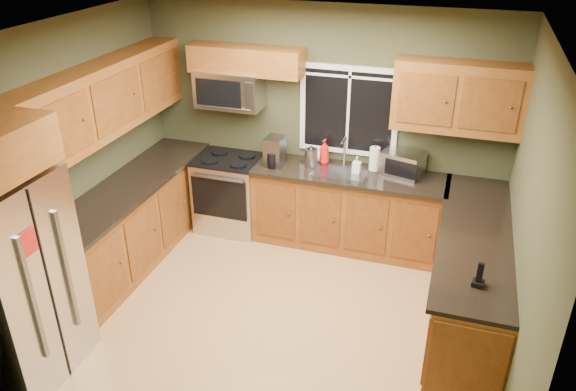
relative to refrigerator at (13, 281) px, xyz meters
The scene contains 28 objects.
floor 2.35m from the refrigerator, 36.78° to the left, with size 4.20×4.20×0.00m, color #B4844E.
ceiling 2.82m from the refrigerator, 36.78° to the left, with size 4.20×4.20×0.00m, color white.
back_wall 3.58m from the refrigerator, 60.71° to the left, with size 4.20×4.20×0.00m, color #3A3D24.
front_wall 1.86m from the refrigerator, 16.04° to the right, with size 4.20×4.20×0.00m, color #3A3D24.
left_wall 1.42m from the refrigerator, 105.52° to the left, with size 3.60×3.60×0.00m, color #3A3D24.
right_wall 4.08m from the refrigerator, 18.71° to the left, with size 3.60×3.60×0.00m, color #3A3D24.
window 3.75m from the refrigerator, 56.52° to the left, with size 1.12×0.03×1.02m.
base_cabinets_left 1.83m from the refrigerator, 91.97° to the left, with size 0.60×2.65×0.90m, color brown.
countertop_left 1.78m from the refrigerator, 91.16° to the left, with size 0.65×2.65×0.04m, color black.
base_cabinets_back 3.56m from the refrigerator, 52.43° to the left, with size 2.17×0.60×0.90m, color brown.
countertop_back 3.51m from the refrigerator, 52.18° to the left, with size 2.17×0.65×0.04m, color black.
base_cabinets_peninsula 4.02m from the refrigerator, 27.50° to the left, with size 0.60×2.52×0.90m.
countertop_peninsula 3.97m from the refrigerator, 27.77° to the left, with size 0.65×2.50×0.04m, color black.
upper_cabinets_left 2.03m from the refrigerator, 96.30° to the left, with size 0.33×2.65×0.72m, color brown.
upper_cabinets_back_left 3.28m from the refrigerator, 73.15° to the left, with size 1.30×0.33×0.30m, color brown.
upper_cabinets_back_right 4.44m from the refrigerator, 42.62° to the left, with size 1.30×0.33×0.72m, color brown.
refrigerator is the anchor object (origin of this frame).
range 2.89m from the refrigerator, 76.03° to the left, with size 0.76×0.69×0.94m.
microwave 3.10m from the refrigerator, 76.66° to the left, with size 0.76×0.41×0.42m.
sink 3.46m from the refrigerator, 53.87° to the left, with size 0.60×0.42×0.36m.
toaster_oven 3.98m from the refrigerator, 47.14° to the left, with size 0.50×0.43×0.27m.
coffee_maker 3.02m from the refrigerator, 64.83° to the left, with size 0.21×0.28×0.33m.
kettle 3.29m from the refrigerator, 59.06° to the left, with size 0.15×0.15×0.26m.
paper_towel_roll 3.80m from the refrigerator, 50.97° to the left, with size 0.13×0.13×0.30m.
soap_bottle_a 3.47m from the refrigerator, 58.50° to the left, with size 0.11×0.11×0.29m, color red.
soap_bottle_b 3.58m from the refrigerator, 51.60° to the left, with size 0.09×0.09×0.19m, color white.
soap_bottle_c 3.47m from the refrigerator, 59.90° to the left, with size 0.13×0.13×0.17m, color white.
cordless_phone 3.69m from the refrigerator, 16.10° to the left, with size 0.11×0.11×0.21m.
Camera 1 is at (1.49, -4.13, 3.57)m, focal length 35.00 mm.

